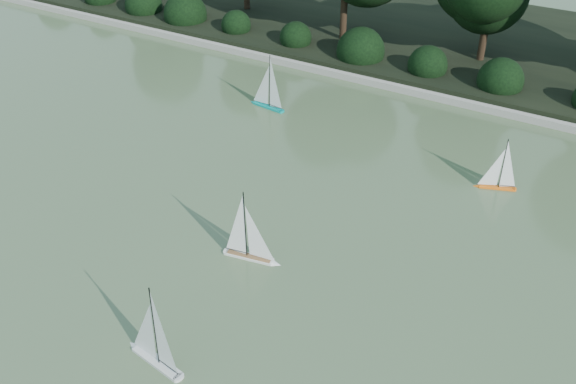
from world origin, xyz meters
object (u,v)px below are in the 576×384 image
at_px(sailboat_teal, 266,98).
at_px(sailboat_orange, 495,180).
at_px(sailboat_white_a, 151,348).
at_px(sailboat_white_b, 253,248).

bearing_deg(sailboat_teal, sailboat_orange, -7.48).
bearing_deg(sailboat_teal, sailboat_white_a, -69.22).
distance_m(sailboat_white_b, sailboat_teal, 5.90).
bearing_deg(sailboat_white_a, sailboat_white_b, 89.67).
bearing_deg(sailboat_white_a, sailboat_orange, 66.78).
xyz_separation_m(sailboat_white_b, sailboat_orange, (2.97, 4.33, -0.04)).
height_order(sailboat_white_a, sailboat_white_b, sailboat_white_a).
bearing_deg(sailboat_orange, sailboat_white_a, -113.22).
xyz_separation_m(sailboat_white_a, sailboat_white_b, (0.02, 2.63, -0.01)).
distance_m(sailboat_white_a, sailboat_orange, 7.58).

